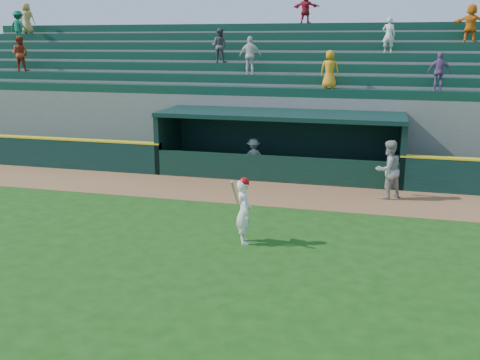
{
  "coord_description": "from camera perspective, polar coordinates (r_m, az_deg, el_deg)",
  "views": [
    {
      "loc": [
        3.66,
        -12.55,
        5.08
      ],
      "look_at": [
        0.0,
        1.6,
        1.3
      ],
      "focal_mm": 40.0,
      "sensor_mm": 36.0,
      "label": 1
    }
  ],
  "objects": [
    {
      "name": "dugout",
      "position": [
        21.21,
        4.35,
        4.35
      ],
      "size": [
        9.4,
        2.8,
        2.46
      ],
      "color": "slate",
      "rests_on": "ground"
    },
    {
      "name": "dugout_player_inside",
      "position": [
        20.92,
        1.43,
        2.48
      ],
      "size": [
        1.07,
        0.86,
        1.45
      ],
      "primitive_type": "imported",
      "rotation": [
        0.0,
        0.0,
        3.55
      ],
      "color": "#ABACA6",
      "rests_on": "ground"
    },
    {
      "name": "dugout_player_front",
      "position": [
        18.37,
        15.52,
        1.07
      ],
      "size": [
        1.21,
        1.18,
        1.97
      ],
      "primitive_type": "imported",
      "rotation": [
        0.0,
        0.0,
        3.82
      ],
      "color": "#9C9C97",
      "rests_on": "ground"
    },
    {
      "name": "stands",
      "position": [
        25.53,
        6.19,
        8.39
      ],
      "size": [
        34.5,
        6.25,
        7.52
      ],
      "color": "slate",
      "rests_on": "ground"
    },
    {
      "name": "batter_at_plate",
      "position": [
        13.78,
        0.42,
        -3.24
      ],
      "size": [
        0.61,
        0.85,
        1.77
      ],
      "color": "white",
      "rests_on": "ground"
    },
    {
      "name": "warning_track",
      "position": [
        18.54,
        2.56,
        -1.4
      ],
      "size": [
        40.0,
        3.0,
        0.01
      ],
      "primitive_type": "cube",
      "color": "brown",
      "rests_on": "ground"
    },
    {
      "name": "ground",
      "position": [
        14.02,
        -1.65,
        -6.74
      ],
      "size": [
        120.0,
        120.0,
        0.0
      ],
      "primitive_type": "plane",
      "color": "#194310",
      "rests_on": "ground"
    }
  ]
}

